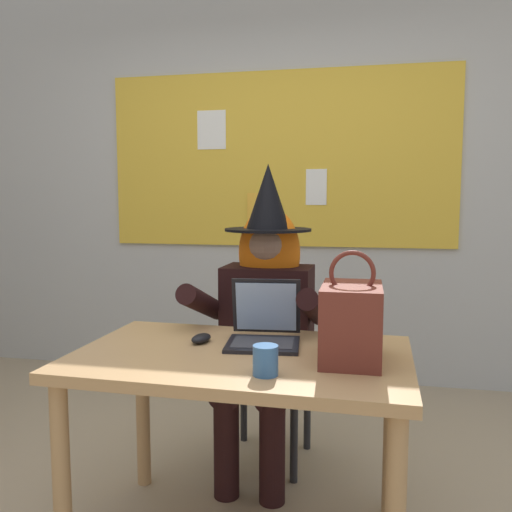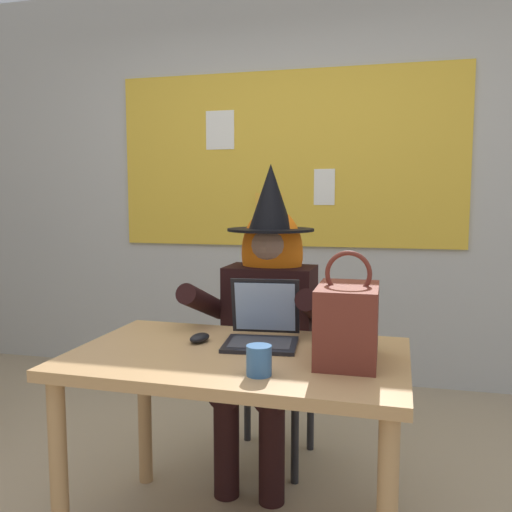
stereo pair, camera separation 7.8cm
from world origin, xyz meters
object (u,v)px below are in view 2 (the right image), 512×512
object	(u,v)px
desk_main	(238,379)
laptop	(262,329)
computer_mouse	(200,338)
coffee_mug	(259,360)
chair_at_desk	(274,357)
handbag	(347,323)
person_costumed	(267,305)

from	to	relation	value
desk_main	laptop	xyz separation A→B (m)	(0.06, 0.15, 0.15)
computer_mouse	coffee_mug	size ratio (longest dim) A/B	1.09
desk_main	coffee_mug	distance (m)	0.30
laptop	coffee_mug	bearing A→B (deg)	-84.10
chair_at_desk	handbag	world-z (taller)	handbag
computer_mouse	handbag	world-z (taller)	handbag
chair_at_desk	person_costumed	world-z (taller)	person_costumed
desk_main	computer_mouse	distance (m)	0.24
computer_mouse	person_costumed	bearing A→B (deg)	86.37
desk_main	handbag	bearing A→B (deg)	-1.77
computer_mouse	handbag	bearing A→B (deg)	1.98
desk_main	handbag	world-z (taller)	handbag
chair_at_desk	computer_mouse	size ratio (longest dim) A/B	8.54
desk_main	coffee_mug	world-z (taller)	coffee_mug
desk_main	person_costumed	xyz separation A→B (m)	(-0.03, 0.61, 0.15)
desk_main	person_costumed	size ratio (longest dim) A/B	0.84
chair_at_desk	handbag	xyz separation A→B (m)	(0.41, -0.74, 0.37)
person_costumed	desk_main	bearing A→B (deg)	4.17
person_costumed	handbag	bearing A→B (deg)	35.20
chair_at_desk	person_costumed	distance (m)	0.31
desk_main	laptop	distance (m)	0.22
coffee_mug	handbag	bearing A→B (deg)	39.45
chair_at_desk	laptop	world-z (taller)	laptop
desk_main	coffee_mug	xyz separation A→B (m)	(0.13, -0.22, 0.15)
person_costumed	computer_mouse	xyz separation A→B (m)	(-0.15, -0.51, -0.04)
laptop	handbag	distance (m)	0.38
computer_mouse	laptop	bearing A→B (deg)	25.40
computer_mouse	chair_at_desk	bearing A→B (deg)	88.79
computer_mouse	coffee_mug	xyz separation A→B (m)	(0.31, -0.32, 0.03)
laptop	coffee_mug	xyz separation A→B (m)	(0.08, -0.37, -0.01)
person_costumed	laptop	size ratio (longest dim) A/B	4.66
coffee_mug	desk_main	bearing A→B (deg)	120.37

